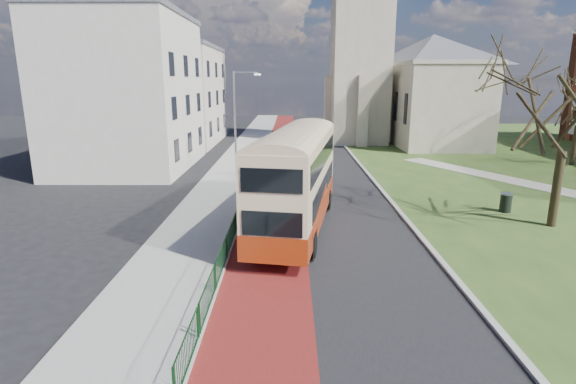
{
  "coord_description": "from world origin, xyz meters",
  "views": [
    {
      "loc": [
        -0.28,
        -16.94,
        7.48
      ],
      "look_at": [
        -0.36,
        4.92,
        2.0
      ],
      "focal_mm": 28.0,
      "sensor_mm": 36.0,
      "label": 1
    }
  ],
  "objects_px": {
    "streetlamp": "(237,118)",
    "bus": "(297,175)",
    "litter_bin": "(506,202)",
    "winter_tree_near": "(572,88)"
  },
  "relations": [
    {
      "from": "bus",
      "to": "litter_bin",
      "type": "relative_size",
      "value": 11.06
    },
    {
      "from": "winter_tree_near",
      "to": "litter_bin",
      "type": "bearing_deg",
      "value": 115.67
    },
    {
      "from": "winter_tree_near",
      "to": "litter_bin",
      "type": "relative_size",
      "value": 9.2
    },
    {
      "from": "streetlamp",
      "to": "bus",
      "type": "xyz_separation_m",
      "value": [
        4.42,
        -12.96,
        -1.75
      ]
    },
    {
      "from": "streetlamp",
      "to": "litter_bin",
      "type": "relative_size",
      "value": 7.25
    },
    {
      "from": "streetlamp",
      "to": "winter_tree_near",
      "type": "height_order",
      "value": "winter_tree_near"
    },
    {
      "from": "streetlamp",
      "to": "litter_bin",
      "type": "height_order",
      "value": "streetlamp"
    },
    {
      "from": "bus",
      "to": "winter_tree_near",
      "type": "relative_size",
      "value": 1.2
    },
    {
      "from": "streetlamp",
      "to": "bus",
      "type": "relative_size",
      "value": 0.66
    },
    {
      "from": "litter_bin",
      "to": "streetlamp",
      "type": "bearing_deg",
      "value": 149.05
    }
  ]
}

